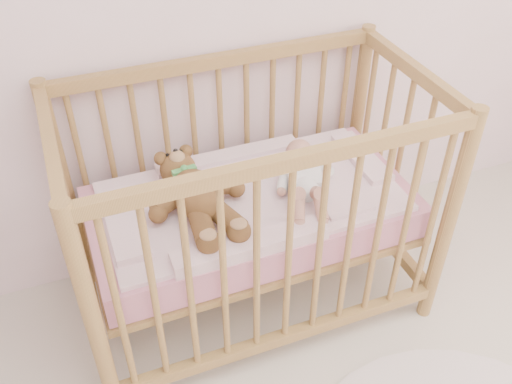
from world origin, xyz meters
name	(u,v)px	position (x,y,z in m)	size (l,w,h in m)	color
crib	(251,209)	(-0.12, 1.60, 0.50)	(1.36, 0.76, 1.00)	#AE8B4A
mattress	(251,212)	(-0.12, 1.60, 0.49)	(1.22, 0.62, 0.13)	pink
blanket	(251,197)	(-0.12, 1.60, 0.56)	(1.10, 0.58, 0.06)	#EBA2B2
baby	(304,172)	(0.09, 1.58, 0.64)	(0.23, 0.49, 0.12)	white
teddy_bear	(198,195)	(-0.33, 1.58, 0.65)	(0.39, 0.55, 0.15)	brown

